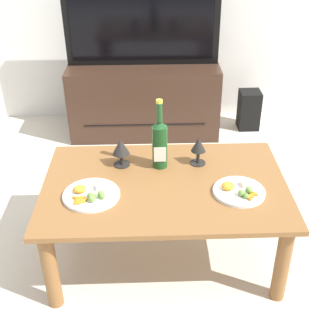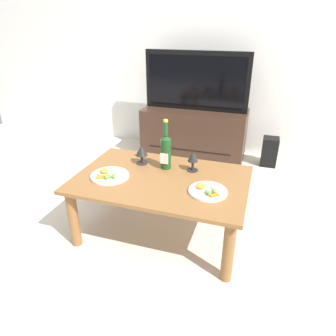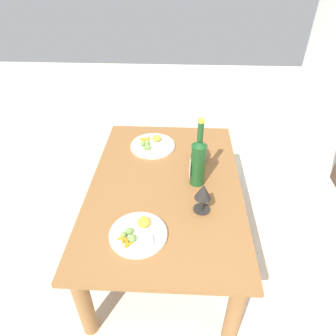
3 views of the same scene
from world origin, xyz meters
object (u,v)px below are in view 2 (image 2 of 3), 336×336
tv_stand (194,133)px  floor_speaker (269,152)px  tv_screen (196,81)px  goblet_right (193,158)px  dinner_plate_left (110,175)px  goblet_left (142,151)px  dinner_plate_right (208,191)px  dining_table (161,187)px  wine_bottle (166,150)px

tv_stand → floor_speaker: bearing=0.6°
tv_screen → goblet_right: bearing=-77.2°
floor_speaker → dinner_plate_left: 1.91m
goblet_left → dinner_plate_right: goblet_left is taller
tv_screen → dinner_plate_right: size_ratio=4.52×
dining_table → floor_speaker: 1.65m
goblet_right → dinner_plate_right: (0.17, -0.27, -0.09)m
goblet_left → dinner_plate_left: bearing=-115.1°
floor_speaker → wine_bottle: (-0.74, -1.30, 0.44)m
tv_stand → tv_screen: bearing=-90.0°
wine_bottle → goblet_left: 0.20m
tv_stand → goblet_left: goblet_left is taller
goblet_left → dinner_plate_left: (-0.13, -0.27, -0.09)m
dining_table → wine_bottle: 0.27m
floor_speaker → goblet_left: (-0.94, -1.28, 0.39)m
tv_stand → dinner_plate_right: tv_stand is taller
tv_screen → floor_speaker: (0.83, 0.01, -0.70)m
goblet_right → dinner_plate_right: 0.33m
tv_screen → dinner_plate_left: size_ratio=4.19×
tv_stand → goblet_left: size_ratio=7.67×
tv_screen → dinner_plate_left: tv_screen is taller
goblet_left → dining_table: bearing=-39.5°
tv_screen → floor_speaker: size_ratio=3.57×
dinner_plate_right → floor_speaker: bearing=76.4°
tv_stand → dinner_plate_left: 1.58m
wine_bottle → tv_screen: bearing=94.1°
wine_bottle → dining_table: bearing=-83.1°
tv_screen → goblet_right: 1.34m
dinner_plate_left → tv_stand: bearing=81.5°
dinner_plate_left → dinner_plate_right: (0.69, 0.00, 0.00)m
dinner_plate_left → wine_bottle: bearing=38.4°
dinner_plate_left → goblet_left: bearing=64.9°
tv_screen → goblet_right: tv_screen is taller
dining_table → tv_stand: 1.46m
wine_bottle → goblet_left: bearing=174.9°
floor_speaker → dinner_plate_left: bearing=-125.2°
dinner_plate_left → dinner_plate_right: 0.69m
tv_stand → dinner_plate_left: bearing=-98.5°
tv_screen → floor_speaker: tv_screen is taller
dining_table → dinner_plate_right: 0.37m
dining_table → tv_screen: (-0.11, 1.45, 0.47)m
tv_stand → dinner_plate_right: 1.63m
goblet_right → goblet_left: bearing=180.0°
wine_bottle → dinner_plate_right: (0.36, -0.26, -0.13)m
floor_speaker → dinner_plate_left: size_ratio=1.17×
tv_screen → wine_bottle: (0.09, -1.29, -0.26)m
tv_stand → tv_screen: tv_screen is taller
dining_table → goblet_right: (0.18, 0.18, 0.17)m
tv_screen → goblet_left: tv_screen is taller
floor_speaker → wine_bottle: wine_bottle is taller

